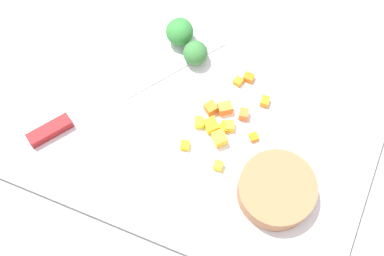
% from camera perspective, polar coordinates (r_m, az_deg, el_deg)
% --- Properties ---
extents(ground_plane, '(4.00, 4.00, 0.00)m').
position_cam_1_polar(ground_plane, '(0.84, 0.00, -0.54)').
color(ground_plane, gray).
extents(cutting_board, '(0.53, 0.34, 0.01)m').
position_cam_1_polar(cutting_board, '(0.84, 0.00, -0.39)').
color(cutting_board, white).
rests_on(cutting_board, ground_plane).
extents(prep_bowl, '(0.11, 0.11, 0.04)m').
position_cam_1_polar(prep_bowl, '(0.79, 8.46, -6.18)').
color(prep_bowl, '#98653F').
rests_on(prep_bowl, cutting_board).
extents(chef_knife, '(0.21, 0.28, 0.02)m').
position_cam_1_polar(chef_knife, '(0.85, -9.46, 2.28)').
color(chef_knife, silver).
rests_on(chef_knife, cutting_board).
extents(carrot_dice_0, '(0.01, 0.02, 0.01)m').
position_cam_1_polar(carrot_dice_0, '(0.85, 7.32, 2.67)').
color(carrot_dice_0, orange).
rests_on(carrot_dice_0, cutting_board).
extents(carrot_dice_1, '(0.02, 0.01, 0.01)m').
position_cam_1_polar(carrot_dice_1, '(0.86, 5.70, 5.07)').
color(carrot_dice_1, orange).
rests_on(carrot_dice_1, cutting_board).
extents(carrot_dice_2, '(0.02, 0.02, 0.02)m').
position_cam_1_polar(carrot_dice_2, '(0.83, 5.20, 1.40)').
color(carrot_dice_2, orange).
rests_on(carrot_dice_2, cutting_board).
extents(carrot_dice_3, '(0.01, 0.01, 0.01)m').
position_cam_1_polar(carrot_dice_3, '(0.83, 3.30, 0.11)').
color(carrot_dice_3, orange).
rests_on(carrot_dice_3, cutting_board).
extents(carrot_dice_4, '(0.02, 0.02, 0.02)m').
position_cam_1_polar(carrot_dice_4, '(0.83, 1.88, 2.01)').
color(carrot_dice_4, orange).
rests_on(carrot_dice_4, cutting_board).
extents(carrot_dice_5, '(0.02, 0.01, 0.01)m').
position_cam_1_polar(carrot_dice_5, '(0.83, 2.35, 0.01)').
color(carrot_dice_5, orange).
rests_on(carrot_dice_5, cutting_board).
extents(carrot_dice_6, '(0.03, 0.02, 0.02)m').
position_cam_1_polar(carrot_dice_6, '(0.84, 3.32, 2.01)').
color(carrot_dice_6, orange).
rests_on(carrot_dice_6, cutting_board).
extents(carrot_dice_7, '(0.02, 0.02, 0.01)m').
position_cam_1_polar(carrot_dice_7, '(0.83, 6.21, -0.91)').
color(carrot_dice_7, orange).
rests_on(carrot_dice_7, cutting_board).
extents(carrot_dice_8, '(0.01, 0.01, 0.01)m').
position_cam_1_polar(carrot_dice_8, '(0.86, 4.65, 4.68)').
color(carrot_dice_8, orange).
rests_on(carrot_dice_8, cutting_board).
extents(pepper_dice_0, '(0.01, 0.01, 0.01)m').
position_cam_1_polar(pepper_dice_0, '(0.81, 2.65, -3.78)').
color(pepper_dice_0, yellow).
rests_on(pepper_dice_0, cutting_board).
extents(pepper_dice_1, '(0.02, 0.02, 0.01)m').
position_cam_1_polar(pepper_dice_1, '(0.83, 0.73, 0.56)').
color(pepper_dice_1, yellow).
rests_on(pepper_dice_1, cutting_board).
extents(pepper_dice_2, '(0.02, 0.02, 0.01)m').
position_cam_1_polar(pepper_dice_2, '(0.83, 3.78, 0.22)').
color(pepper_dice_2, yellow).
rests_on(pepper_dice_2, cutting_board).
extents(pepper_dice_3, '(0.03, 0.03, 0.02)m').
position_cam_1_polar(pepper_dice_3, '(0.82, 2.70, -1.22)').
color(pepper_dice_3, yellow).
rests_on(pepper_dice_3, cutting_board).
extents(pepper_dice_4, '(0.03, 0.03, 0.01)m').
position_cam_1_polar(pepper_dice_4, '(0.83, 1.91, 0.26)').
color(pepper_dice_4, yellow).
rests_on(pepper_dice_4, cutting_board).
extents(pepper_dice_5, '(0.02, 0.02, 0.01)m').
position_cam_1_polar(pepper_dice_5, '(0.82, -0.56, -1.80)').
color(pepper_dice_5, yellow).
rests_on(pepper_dice_5, cutting_board).
extents(broccoli_floret_0, '(0.04, 0.04, 0.05)m').
position_cam_1_polar(broccoli_floret_0, '(0.87, -1.25, 9.61)').
color(broccoli_floret_0, '#81B05F').
rests_on(broccoli_floret_0, cutting_board).
extents(broccoli_floret_1, '(0.04, 0.04, 0.04)m').
position_cam_1_polar(broccoli_floret_1, '(0.86, 0.34, 7.52)').
color(broccoli_floret_1, '#97AF6A').
rests_on(broccoli_floret_1, cutting_board).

